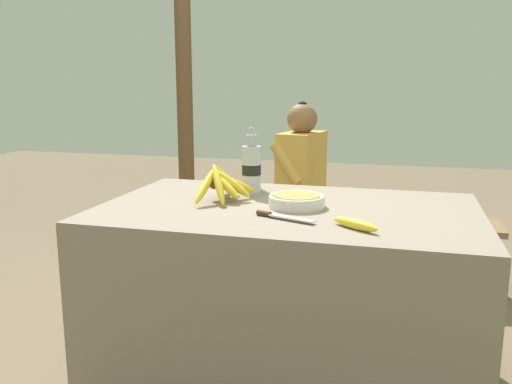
# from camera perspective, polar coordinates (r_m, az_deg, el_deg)

# --- Properties ---
(ground_plane) EXTENTS (12.00, 12.00, 0.00)m
(ground_plane) POSITION_cam_1_polar(r_m,az_deg,el_deg) (2.37, 3.14, -19.03)
(ground_plane) COLOR #75604C
(market_counter) EXTENTS (1.44, 0.88, 0.73)m
(market_counter) POSITION_cam_1_polar(r_m,az_deg,el_deg) (2.20, 3.25, -10.83)
(market_counter) COLOR gray
(market_counter) RESTS_ON ground_plane
(banana_bunch_ripe) EXTENTS (0.20, 0.36, 0.16)m
(banana_bunch_ripe) POSITION_cam_1_polar(r_m,az_deg,el_deg) (2.19, -3.51, 0.98)
(banana_bunch_ripe) COLOR #4C381E
(banana_bunch_ripe) RESTS_ON market_counter
(serving_bowl) EXTENTS (0.22, 0.22, 0.05)m
(serving_bowl) POSITION_cam_1_polar(r_m,az_deg,el_deg) (2.08, 4.31, -0.84)
(serving_bowl) COLOR white
(serving_bowl) RESTS_ON market_counter
(water_bottle) EXTENTS (0.08, 0.08, 0.28)m
(water_bottle) POSITION_cam_1_polar(r_m,az_deg,el_deg) (2.32, -0.48, 2.55)
(water_bottle) COLOR silver
(water_bottle) RESTS_ON market_counter
(loose_banana_front) EXTENTS (0.17, 0.14, 0.03)m
(loose_banana_front) POSITION_cam_1_polar(r_m,az_deg,el_deg) (1.80, 10.39, -3.35)
(loose_banana_front) COLOR yellow
(loose_banana_front) RESTS_ON market_counter
(knife) EXTENTS (0.23, 0.10, 0.02)m
(knife) POSITION_cam_1_polar(r_m,az_deg,el_deg) (1.91, 2.21, -2.50)
(knife) COLOR #BCBCC1
(knife) RESTS_ON market_counter
(wooden_bench) EXTENTS (1.81, 0.32, 0.41)m
(wooden_bench) POSITION_cam_1_polar(r_m,az_deg,el_deg) (3.32, 8.98, -3.46)
(wooden_bench) COLOR brown
(wooden_bench) RESTS_ON ground_plane
(seated_vendor) EXTENTS (0.45, 0.42, 1.09)m
(seated_vendor) POSITION_cam_1_polar(r_m,az_deg,el_deg) (3.28, 4.05, 1.34)
(seated_vendor) COLOR #473828
(seated_vendor) RESTS_ON ground_plane
(banana_bunch_green) EXTENTS (0.19, 0.31, 0.13)m
(banana_bunch_green) POSITION_cam_1_polar(r_m,az_deg,el_deg) (3.29, 18.38, -1.93)
(banana_bunch_green) COLOR #4C381E
(banana_bunch_green) RESTS_ON wooden_bench
(support_post_near) EXTENTS (0.10, 0.10, 2.44)m
(support_post_near) POSITION_cam_1_polar(r_m,az_deg,el_deg) (3.63, -7.58, 11.82)
(support_post_near) COLOR brown
(support_post_near) RESTS_ON ground_plane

